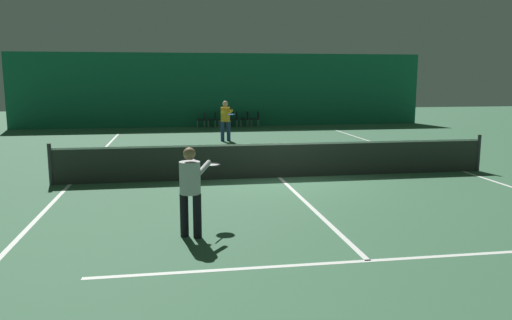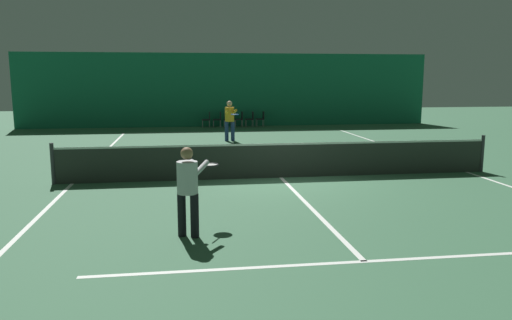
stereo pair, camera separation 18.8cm
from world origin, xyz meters
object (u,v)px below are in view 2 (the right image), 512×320
object	(u,v)px
courtside_chair_4	(251,118)
courtside_chair_5	(261,118)
tennis_net	(281,159)
player_near	(189,184)
courtside_chair_1	(218,118)
courtside_chair_3	(240,118)
courtside_chair_0	(207,118)
courtside_chair_2	(229,118)
player_far	(230,118)

from	to	relation	value
courtside_chair_4	courtside_chair_5	distance (m)	0.60
tennis_net	player_near	world-z (taller)	player_near
courtside_chair_1	courtside_chair_3	size ratio (longest dim) A/B	1.00
courtside_chair_0	courtside_chair_2	xyz separation A→B (m)	(1.20, 0.00, 0.00)
courtside_chair_2	courtside_chair_3	xyz separation A→B (m)	(0.60, 0.00, 0.00)
courtside_chair_2	courtside_chair_4	world-z (taller)	same
tennis_net	player_far	size ratio (longest dim) A/B	6.94
player_near	courtside_chair_0	xyz separation A→B (m)	(1.28, 19.12, -0.42)
courtside_chair_5	player_near	bearing A→B (deg)	-12.64
courtside_chair_0	courtside_chair_1	distance (m)	0.60
tennis_net	courtside_chair_4	bearing A→B (deg)	85.50
courtside_chair_3	player_far	bearing A→B (deg)	-10.48
tennis_net	courtside_chair_4	size ratio (longest dim) A/B	14.29
tennis_net	courtside_chair_5	size ratio (longest dim) A/B	14.29
player_far	courtside_chair_4	bearing A→B (deg)	157.16
player_near	player_far	bearing A→B (deg)	18.35
courtside_chair_2	courtside_chair_4	size ratio (longest dim) A/B	1.00
tennis_net	courtside_chair_4	xyz separation A→B (m)	(1.13, 14.35, -0.03)
player_near	courtside_chair_0	world-z (taller)	player_near
tennis_net	courtside_chair_3	bearing A→B (deg)	87.89
player_far	courtside_chair_0	world-z (taller)	player_far
player_far	courtside_chair_1	bearing A→B (deg)	173.36
player_far	courtside_chair_4	xyz separation A→B (m)	(1.75, 6.22, -0.52)
player_far	courtside_chair_0	xyz separation A→B (m)	(-0.65, 6.22, -0.52)
courtside_chair_5	courtside_chair_1	bearing A→B (deg)	-90.00
courtside_chair_2	courtside_chair_5	world-z (taller)	same
player_near	courtside_chair_5	distance (m)	19.60
courtside_chair_1	courtside_chair_3	distance (m)	1.20
courtside_chair_1	courtside_chair_2	distance (m)	0.60
courtside_chair_0	courtside_chair_3	bearing A→B (deg)	90.00
courtside_chair_0	courtside_chair_1	xyz separation A→B (m)	(0.60, 0.00, 0.00)
player_far	courtside_chair_2	world-z (taller)	player_far
courtside_chair_1	courtside_chair_4	distance (m)	1.80
courtside_chair_5	courtside_chair_4	bearing A→B (deg)	-90.00
courtside_chair_1	courtside_chair_2	xyz separation A→B (m)	(0.60, 0.00, 0.00)
courtside_chair_3	courtside_chair_4	world-z (taller)	same
player_far	courtside_chair_3	size ratio (longest dim) A/B	2.06
courtside_chair_0	courtside_chair_4	bearing A→B (deg)	90.00
courtside_chair_0	courtside_chair_4	size ratio (longest dim) A/B	1.00
tennis_net	player_far	world-z (taller)	player_far
tennis_net	courtside_chair_5	distance (m)	14.45
player_far	courtside_chair_2	xyz separation A→B (m)	(0.55, 6.22, -0.52)
courtside_chair_0	courtside_chair_3	distance (m)	1.80
courtside_chair_4	courtside_chair_2	bearing A→B (deg)	-90.00
courtside_chair_0	courtside_chair_2	bearing A→B (deg)	90.00
player_far	courtside_chair_1	size ratio (longest dim) A/B	2.06
courtside_chair_3	courtside_chair_5	xyz separation A→B (m)	(1.20, 0.00, 0.00)
player_near	player_far	distance (m)	13.04
courtside_chair_2	courtside_chair_4	bearing A→B (deg)	90.00
player_far	courtside_chair_4	size ratio (longest dim) A/B	2.06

